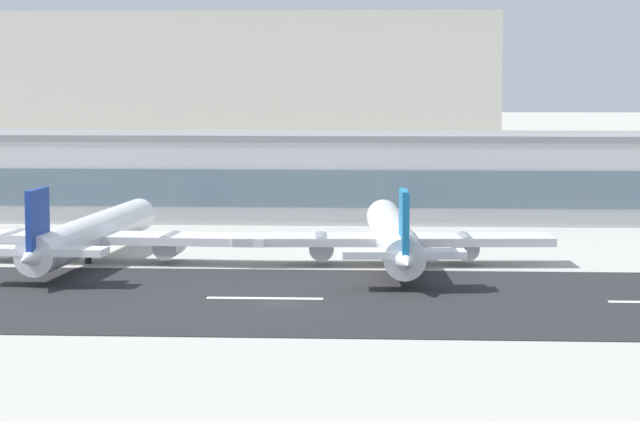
# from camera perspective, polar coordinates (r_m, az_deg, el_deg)

# --- Properties ---
(ground_plane) EXTENTS (1400.00, 1400.00, 0.00)m
(ground_plane) POSITION_cam_1_polar(r_m,az_deg,el_deg) (138.06, -1.68, -3.92)
(ground_plane) COLOR #B2AFA8
(runway_strip) EXTENTS (800.00, 41.86, 0.08)m
(runway_strip) POSITION_cam_1_polar(r_m,az_deg,el_deg) (141.39, -1.55, -3.68)
(runway_strip) COLOR #262628
(runway_strip) RESTS_ON ground_plane
(runway_centreline_dash_4) EXTENTS (12.00, 1.20, 0.01)m
(runway_centreline_dash_4) POSITION_cam_1_polar(r_m,az_deg,el_deg) (141.56, -2.30, -3.65)
(runway_centreline_dash_4) COLOR white
(runway_centreline_dash_4) RESTS_ON runway_strip
(terminal_building) EXTENTS (186.82, 22.75, 13.70)m
(terminal_building) POSITION_cam_1_polar(r_m,az_deg,el_deg) (219.80, -1.82, 1.46)
(terminal_building) COLOR #B7BABC
(terminal_building) RESTS_ON ground_plane
(distant_hotel_block) EXTENTS (130.39, 27.28, 37.19)m
(distant_hotel_block) POSITION_cam_1_polar(r_m,az_deg,el_deg) (324.56, -4.22, 4.88)
(distant_hotel_block) COLOR beige
(distant_hotel_block) RESTS_ON ground_plane
(airliner_navy_tail_gate_0) EXTENTS (44.38, 51.14, 10.67)m
(airliner_navy_tail_gate_0) POSITION_cam_1_polar(r_m,az_deg,el_deg) (169.95, -9.57, -1.03)
(airliner_navy_tail_gate_0) COLOR white
(airliner_navy_tail_gate_0) RESTS_ON ground_plane
(airliner_blue_tail_gate_1) EXTENTS (38.93, 51.66, 10.78)m
(airliner_blue_tail_gate_1) POSITION_cam_1_polar(r_m,az_deg,el_deg) (165.42, 3.06, -1.13)
(airliner_blue_tail_gate_1) COLOR silver
(airliner_blue_tail_gate_1) RESTS_ON ground_plane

